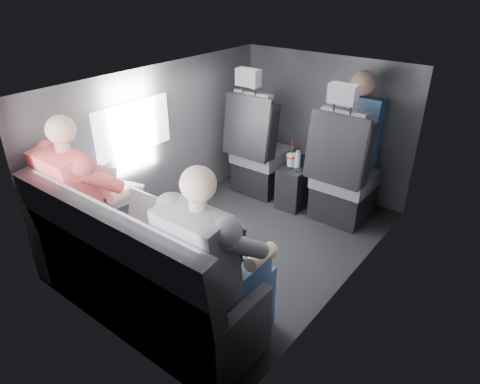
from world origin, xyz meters
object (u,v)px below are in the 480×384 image
Objects in this scene: front_seat_right at (342,179)px; rear_bench at (141,278)px; passenger_rear_left at (89,198)px; passenger_front_right at (356,132)px; laptop_white at (110,186)px; front_seat_left at (258,155)px; passenger_rear_right at (215,261)px; center_console at (299,184)px; laptop_silver at (164,220)px; laptop_black at (230,243)px; soda_cup at (291,160)px; water_bottle at (297,160)px.

front_seat_right reaches higher than rear_bench.
passenger_rear_left is 2.30m from passenger_front_right.
rear_bench reaches higher than laptop_white.
front_seat_left reaches higher than passenger_rear_left.
center_console is at bearing 106.48° from passenger_rear_right.
passenger_rear_left is at bearing -168.89° from laptop_silver.
front_seat_left is 1.00× the size of front_seat_right.
front_seat_right is 1.47× the size of passenger_front_right.
passenger_rear_left is at bearing -170.59° from laptop_black.
soda_cup is 0.81× the size of laptop_black.
passenger_rear_left reaches higher than water_bottle.
passenger_rear_right is (1.00, -1.81, 0.23)m from front_seat_left.
passenger_front_right reaches higher than laptop_silver.
laptop_white reaches higher than laptop_black.
passenger_rear_right is (1.14, 0.00, -0.01)m from passenger_rear_left.
laptop_black is 1.11m from passenger_rear_left.
front_seat_right reaches higher than laptop_silver.
laptop_black is at bearing -73.28° from center_console.
front_seat_right reaches higher than laptop_black.
center_console is at bearing 90.74° from laptop_silver.
laptop_white is 0.43× the size of passenger_front_right.
passenger_rear_left reaches higher than laptop_white.
passenger_rear_left is (-0.62, -0.12, 0.00)m from laptop_silver.
laptop_white is at bearing 169.77° from passenger_rear_right.
laptop_silver is at bearing 167.06° from passenger_rear_right.
rear_bench is 6.03× the size of soda_cup.
laptop_silver reaches higher than center_console.
rear_bench is 0.69m from passenger_rear_left.
front_seat_left is at bearing 180.00° from front_seat_right.
center_console is at bearing 72.20° from passenger_rear_left.
front_seat_left is 4.77× the size of soda_cup.
rear_bench is 0.64m from passenger_rear_right.
soda_cup is 0.71× the size of laptop_white.
rear_bench is at bearing -76.69° from front_seat_left.
front_seat_right reaches higher than passenger_rear_left.
front_seat_right is 3.40× the size of laptop_white.
passenger_front_right is at bearing 59.92° from laptop_white.
front_seat_left is 1.90m from laptop_black.
center_console is 1.94m from rear_bench.
front_seat_left reaches higher than rear_bench.
passenger_rear_right is at bearing 9.87° from rear_bench.
laptop_silver is 1.17× the size of laptop_black.
rear_bench is 0.39m from laptop_silver.
water_bottle reaches higher than center_console.
front_seat_left is 1.03× the size of passenger_rear_right.
front_seat_left is 1.01× the size of passenger_rear_left.
laptop_white reaches higher than soda_cup.
water_bottle is at bearing 15.18° from soda_cup.
passenger_front_right is at bearing 92.43° from laptop_black.
laptop_silver is 0.63m from passenger_rear_left.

